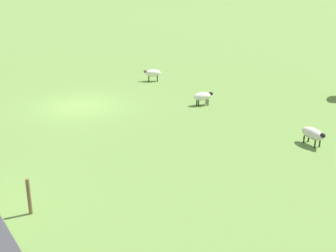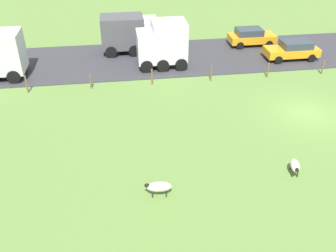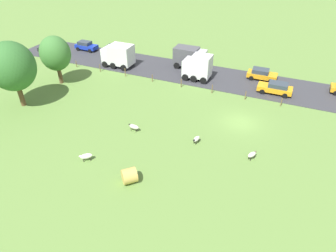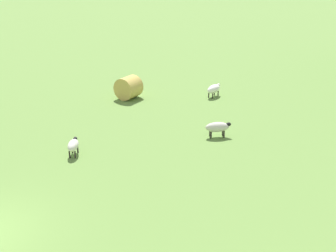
% 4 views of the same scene
% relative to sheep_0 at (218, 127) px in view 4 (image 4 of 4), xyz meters
% --- Properties ---
extents(sheep_0, '(0.57, 1.30, 0.76)m').
position_rel_sheep_0_xyz_m(sheep_0, '(0.00, 0.00, 0.00)').
color(sheep_0, beige).
rests_on(sheep_0, ground_plane).
extents(sheep_2, '(1.14, 0.68, 0.72)m').
position_rel_sheep_0_xyz_m(sheep_2, '(0.60, -6.94, -0.02)').
color(sheep_2, silver).
rests_on(sheep_2, ground_plane).
extents(sheep_3, '(1.13, 1.21, 0.76)m').
position_rel_sheep_0_xyz_m(sheep_3, '(-6.12, 1.80, -0.01)').
color(sheep_3, white).
rests_on(sheep_3, ground_plane).
extents(hay_bale_0, '(1.83, 1.83, 1.36)m').
position_rel_sheep_0_xyz_m(hay_bale_0, '(-6.97, -3.37, 0.17)').
color(hay_bale_0, tan).
rests_on(hay_bale_0, ground_plane).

